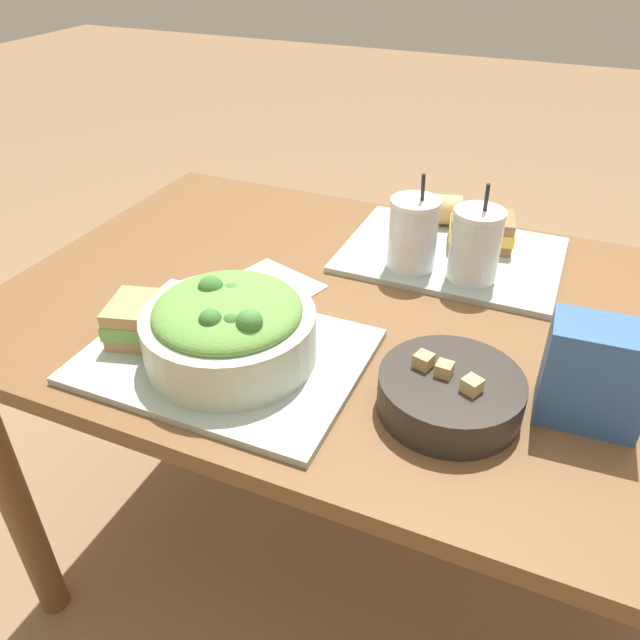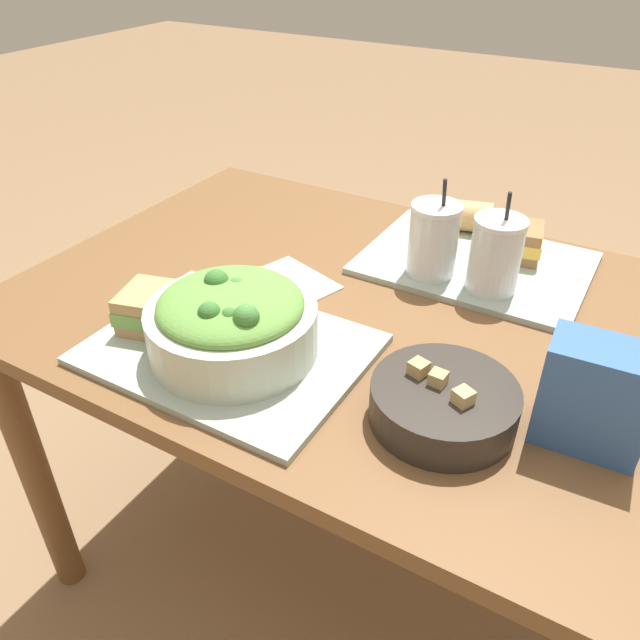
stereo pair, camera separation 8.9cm
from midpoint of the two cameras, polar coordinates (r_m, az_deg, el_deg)
name	(u,v)px [view 1 (the left image)]	position (r m, az deg, el deg)	size (l,w,h in m)	color
ground_plane	(368,567)	(1.60, 2.67, -21.67)	(12.00, 12.00, 0.00)	#846647
dining_table	(383,354)	(1.13, 3.51, -3.23)	(1.36, 0.85, 0.73)	brown
tray_near	(226,356)	(0.98, -11.20, -3.33)	(0.41, 0.31, 0.01)	#99A89E
tray_far	(451,255)	(1.25, 9.93, 5.84)	(0.41, 0.31, 0.01)	#99A89E
salad_bowl	(229,327)	(0.93, -11.05, -0.69)	(0.26, 0.26, 0.12)	beige
soup_bowl	(450,392)	(0.86, 8.92, -6.64)	(0.20, 0.20, 0.08)	#2D2823
sandwich_near	(150,321)	(1.02, -17.74, -0.14)	(0.15, 0.13, 0.06)	tan
baguette_near	(267,299)	(1.03, -7.34, 1.83)	(0.12, 0.10, 0.06)	tan
sandwich_far	(481,230)	(1.28, 12.59, 7.94)	(0.14, 0.11, 0.06)	olive
baguette_far	(438,209)	(1.36, 8.88, 9.94)	(0.10, 0.08, 0.06)	tan
drink_cup_dark	(415,236)	(1.16, 6.47, 7.54)	(0.09, 0.09, 0.19)	silver
drink_cup_red	(475,248)	(1.14, 11.81, 6.44)	(0.09, 0.09, 0.18)	silver
chip_bag	(595,375)	(0.87, 21.21, -4.79)	(0.13, 0.09, 0.15)	#335BA3
napkin_folded	(276,284)	(1.15, -6.30, 3.24)	(0.19, 0.16, 0.00)	silver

